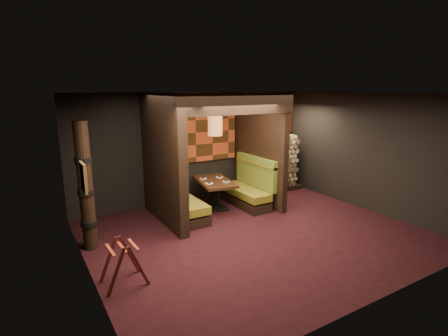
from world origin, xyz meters
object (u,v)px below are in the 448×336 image
booth_bench_right (248,190)px  dining_table (215,189)px  firewood_stack (273,163)px  luggage_rack (123,261)px  pendant_lamp (215,126)px  totem_column (86,188)px  booth_bench_left (180,202)px

booth_bench_right → dining_table: size_ratio=1.07×
dining_table → firewood_stack: size_ratio=0.87×
luggage_rack → dining_table: bearing=38.2°
pendant_lamp → luggage_rack: bearing=-142.4°
totem_column → firewood_stack: size_ratio=1.39×
totem_column → firewood_stack: bearing=13.2°
booth_bench_left → dining_table: booth_bench_left is taller
totem_column → luggage_rack: bearing=-82.6°
booth_bench_left → booth_bench_right: bearing=0.0°
booth_bench_right → totem_column: (-3.98, -0.55, 0.79)m
booth_bench_right → dining_table: (-0.90, 0.17, 0.10)m
pendant_lamp → firewood_stack: (2.25, 0.58, -1.25)m
dining_table → totem_column: (-3.09, -0.72, 0.69)m
booth_bench_left → luggage_rack: size_ratio=2.15×
booth_bench_left → pendant_lamp: 1.95m
pendant_lamp → booth_bench_left: bearing=-173.3°
pendant_lamp → totem_column: pendant_lamp is taller
booth_bench_right → totem_column: 4.10m
dining_table → totem_column: 3.24m
booth_bench_right → firewood_stack: firewood_stack is taller
booth_bench_right → firewood_stack: size_ratio=0.92×
pendant_lamp → booth_bench_right: bearing=-7.5°
booth_bench_right → luggage_rack: size_ratio=2.15×
luggage_rack → booth_bench_left: bearing=48.1°
booth_bench_right → pendant_lamp: pendant_lamp is taller
dining_table → pendant_lamp: (0.00, -0.05, 1.57)m
booth_bench_right → firewood_stack: bearing=27.3°
dining_table → luggage_rack: size_ratio=2.01×
totem_column → booth_bench_right: bearing=7.9°
booth_bench_right → dining_table: booth_bench_right is taller
booth_bench_right → totem_column: size_ratio=0.67×
luggage_rack → firewood_stack: 5.87m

